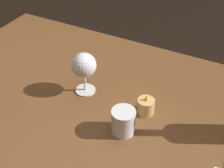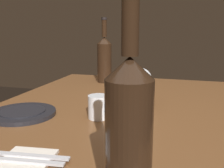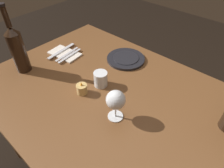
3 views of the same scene
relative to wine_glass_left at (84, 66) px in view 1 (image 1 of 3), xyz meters
The scene contains 4 objects.
dining_table 0.23m from the wine_glass_left, 42.86° to the right, with size 1.30×0.90×0.74m.
wine_glass_left is the anchor object (origin of this frame).
water_tumbler 0.22m from the wine_glass_left, 29.09° to the right, with size 0.07×0.07×0.08m.
votive_candle 0.23m from the wine_glass_left, ahead, with size 0.05×0.05×0.07m.
Camera 1 is at (0.34, -0.56, 1.38)m, focal length 49.01 mm.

